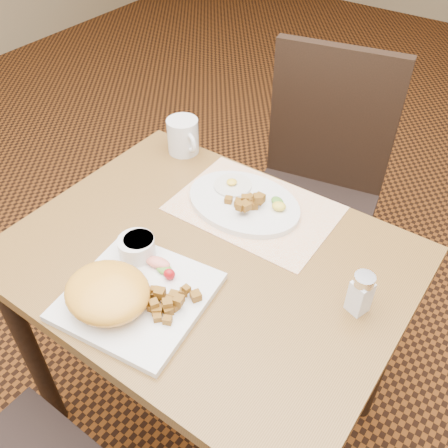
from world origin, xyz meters
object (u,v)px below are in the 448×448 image
salt_shaker (361,293)px  coffee_mug (183,136)px  plate_oval (244,203)px  chair_far (316,182)px  plate_square (138,296)px  table (207,286)px

salt_shaker → coffee_mug: (-0.66, 0.25, -0.00)m
salt_shaker → plate_oval: bearing=159.5°
salt_shaker → coffee_mug: size_ratio=0.86×
chair_far → plate_square: 0.88m
plate_square → plate_oval: plate_oval is taller
table → plate_square: bearing=-101.7°
plate_oval → coffee_mug: (-0.28, 0.11, 0.04)m
chair_far → plate_oval: size_ratio=3.19×
chair_far → plate_square: size_ratio=3.46×
chair_far → coffee_mug: (-0.28, -0.36, 0.26)m
plate_oval → salt_shaker: size_ratio=3.05×
table → coffee_mug: coffee_mug is taller
chair_far → salt_shaker: (0.38, -0.60, 0.26)m
plate_oval → coffee_mug: 0.31m
chair_far → salt_shaker: chair_far is taller
plate_square → chair_far: bearing=89.6°
table → plate_square: plate_square is taller
table → plate_square: (-0.04, -0.19, 0.12)m
table → plate_oval: 0.23m
table → coffee_mug: 0.46m
plate_oval → salt_shaker: bearing=-20.5°
salt_shaker → coffee_mug: coffee_mug is taller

